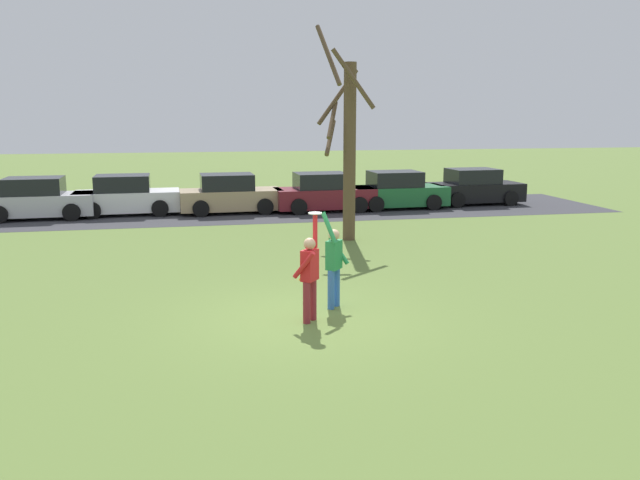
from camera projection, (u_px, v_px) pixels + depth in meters
ground_plane at (306, 317)px, 12.77m from camera, size 120.00×120.00×0.00m
person_catcher at (310, 272)px, 12.33m from camera, size 0.54×0.58×2.08m
person_defender at (334, 261)px, 13.24m from camera, size 0.64×0.66×2.05m
frisbee_disc at (315, 213)px, 12.31m from camera, size 0.26×0.26×0.02m
parked_car_silver at (38, 200)px, 24.87m from camera, size 4.15×2.13×1.59m
parked_car_white at (126, 197)px, 25.88m from camera, size 4.15×2.13×1.59m
parked_car_tan at (230, 195)px, 26.37m from camera, size 4.15×2.13×1.59m
parked_car_maroon at (323, 194)px, 26.87m from camera, size 4.15×2.13×1.59m
parked_car_green at (397, 191)px, 27.62m from camera, size 4.15×2.13×1.59m
parked_car_black at (475, 188)px, 28.93m from camera, size 4.15×2.13×1.59m
parking_strip at (273, 211)px, 26.94m from camera, size 28.34×6.40×0.01m
bare_tree_tall at (347, 143)px, 20.17m from camera, size 1.62×1.97×6.67m
field_cone_orange at (304, 274)px, 15.62m from camera, size 0.26×0.26×0.32m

